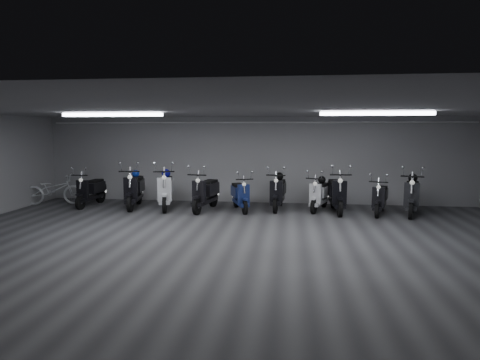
# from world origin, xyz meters

# --- Properties ---
(floor) EXTENTS (14.00, 10.00, 0.01)m
(floor) POSITION_xyz_m (0.00, 0.00, -0.01)
(floor) COLOR #3A3A3D
(floor) RESTS_ON ground
(ceiling) EXTENTS (14.00, 10.00, 0.01)m
(ceiling) POSITION_xyz_m (0.00, 0.00, 2.80)
(ceiling) COLOR gray
(ceiling) RESTS_ON ground
(back_wall) EXTENTS (14.00, 0.01, 2.80)m
(back_wall) POSITION_xyz_m (0.00, 5.00, 1.40)
(back_wall) COLOR #979799
(back_wall) RESTS_ON ground
(front_wall) EXTENTS (14.00, 0.01, 2.80)m
(front_wall) POSITION_xyz_m (0.00, -5.00, 1.40)
(front_wall) COLOR #979799
(front_wall) RESTS_ON ground
(fluor_strip_left) EXTENTS (2.40, 0.18, 0.08)m
(fluor_strip_left) POSITION_xyz_m (-3.00, 1.00, 2.74)
(fluor_strip_left) COLOR white
(fluor_strip_left) RESTS_ON ceiling
(fluor_strip_right) EXTENTS (2.40, 0.18, 0.08)m
(fluor_strip_right) POSITION_xyz_m (3.00, 1.00, 2.74)
(fluor_strip_right) COLOR white
(fluor_strip_right) RESTS_ON ceiling
(conduit) EXTENTS (13.60, 0.05, 0.05)m
(conduit) POSITION_xyz_m (0.00, 4.92, 2.62)
(conduit) COLOR white
(conduit) RESTS_ON back_wall
(scooter_0) EXTENTS (0.69, 1.76, 1.29)m
(scooter_0) POSITION_xyz_m (-5.04, 3.70, 0.64)
(scooter_0) COLOR black
(scooter_0) RESTS_ON floor
(scooter_1) EXTENTS (1.00, 2.07, 1.48)m
(scooter_1) POSITION_xyz_m (-3.56, 3.59, 0.74)
(scooter_1) COLOR black
(scooter_1) RESTS_ON floor
(scooter_2) EXTENTS (1.12, 2.10, 1.49)m
(scooter_2) POSITION_xyz_m (-2.56, 3.56, 0.75)
(scooter_2) COLOR silver
(scooter_2) RESTS_ON floor
(scooter_3) EXTENTS (0.97, 1.97, 1.40)m
(scooter_3) POSITION_xyz_m (-1.31, 3.44, 0.70)
(scooter_3) COLOR black
(scooter_3) RESTS_ON floor
(scooter_4) EXTENTS (1.10, 1.76, 1.24)m
(scooter_4) POSITION_xyz_m (-0.28, 3.53, 0.62)
(scooter_4) COLOR navy
(scooter_4) RESTS_ON floor
(scooter_5) EXTENTS (0.78, 1.89, 1.37)m
(scooter_5) POSITION_xyz_m (0.82, 3.89, 0.68)
(scooter_5) COLOR black
(scooter_5) RESTS_ON floor
(scooter_6) EXTENTS (1.10, 1.78, 1.26)m
(scooter_6) POSITION_xyz_m (2.04, 3.86, 0.63)
(scooter_6) COLOR silver
(scooter_6) RESTS_ON floor
(scooter_7) EXTENTS (0.71, 1.97, 1.45)m
(scooter_7) POSITION_xyz_m (2.52, 3.66, 0.73)
(scooter_7) COLOR black
(scooter_7) RESTS_ON floor
(scooter_8) EXTENTS (1.04, 1.74, 1.23)m
(scooter_8) POSITION_xyz_m (3.70, 3.50, 0.61)
(scooter_8) COLOR black
(scooter_8) RESTS_ON floor
(scooter_9) EXTENTS (1.18, 2.03, 1.44)m
(scooter_9) POSITION_xyz_m (4.57, 3.55, 0.72)
(scooter_9) COLOR black
(scooter_9) RESTS_ON floor
(bicycle) EXTENTS (1.92, 1.08, 1.18)m
(bicycle) POSITION_xyz_m (-6.34, 3.81, 0.59)
(bicycle) COLOR white
(bicycle) RESTS_ON floor
(helmet_0) EXTENTS (0.23, 0.23, 0.23)m
(helmet_0) POSITION_xyz_m (-3.61, 3.86, 1.03)
(helmet_0) COLOR #0D2796
(helmet_0) RESTS_ON scooter_1
(helmet_1) EXTENTS (0.27, 0.27, 0.27)m
(helmet_1) POSITION_xyz_m (-2.62, 3.83, 1.06)
(helmet_1) COLOR #0C0C8C
(helmet_1) RESTS_ON scooter_2
(helmet_2) EXTENTS (0.25, 0.25, 0.25)m
(helmet_2) POSITION_xyz_m (0.84, 4.14, 0.97)
(helmet_2) COLOR black
(helmet_2) RESTS_ON scooter_5
(helmet_3) EXTENTS (0.23, 0.23, 0.23)m
(helmet_3) POSITION_xyz_m (2.12, 4.08, 0.89)
(helmet_3) COLOR black
(helmet_3) RESTS_ON scooter_6
(helmet_4) EXTENTS (0.26, 0.26, 0.26)m
(helmet_4) POSITION_xyz_m (4.65, 3.80, 1.02)
(helmet_4) COLOR black
(helmet_4) RESTS_ON scooter_9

